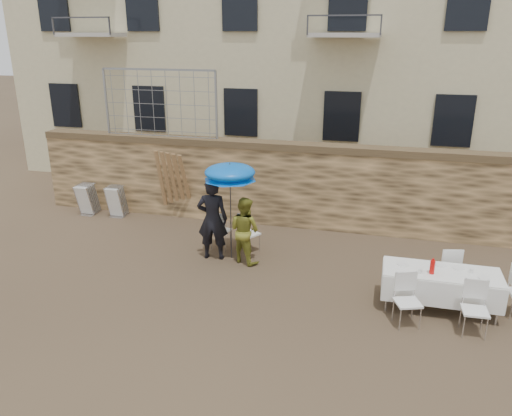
% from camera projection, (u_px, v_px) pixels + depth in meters
% --- Properties ---
extents(ground, '(80.00, 80.00, 0.00)m').
position_uv_depth(ground, '(205.00, 317.00, 9.13)').
color(ground, brown).
rests_on(ground, ground).
extents(stone_wall, '(13.00, 0.50, 2.20)m').
position_uv_depth(stone_wall, '(268.00, 184.00, 13.33)').
color(stone_wall, olive).
rests_on(stone_wall, ground).
extents(chain_link_fence, '(3.20, 0.06, 1.80)m').
position_uv_depth(chain_link_fence, '(160.00, 104.00, 13.38)').
color(chain_link_fence, gray).
rests_on(chain_link_fence, stone_wall).
extents(man_suit, '(0.75, 0.55, 1.90)m').
position_uv_depth(man_suit, '(212.00, 219.00, 11.22)').
color(man_suit, black).
rests_on(man_suit, ground).
extents(woman_dress, '(0.91, 0.84, 1.52)m').
position_uv_depth(woman_dress, '(245.00, 230.00, 11.10)').
color(woman_dress, '#A8A933').
rests_on(woman_dress, ground).
extents(umbrella, '(1.17, 1.17, 2.09)m').
position_uv_depth(umbrella, '(230.00, 175.00, 10.87)').
color(umbrella, '#3F3F44').
rests_on(umbrella, ground).
extents(couple_chair_left, '(0.51, 0.51, 0.96)m').
position_uv_depth(couple_chair_left, '(221.00, 230.00, 11.88)').
color(couple_chair_left, white).
rests_on(couple_chair_left, ground).
extents(couple_chair_right, '(0.66, 0.66, 0.96)m').
position_uv_depth(couple_chair_right, '(249.00, 232.00, 11.71)').
color(couple_chair_right, white).
rests_on(couple_chair_right, ground).
extents(banquet_table, '(2.10, 0.85, 0.78)m').
position_uv_depth(banquet_table, '(442.00, 273.00, 9.18)').
color(banquet_table, white).
rests_on(banquet_table, ground).
extents(soda_bottle, '(0.09, 0.09, 0.26)m').
position_uv_depth(soda_bottle, '(432.00, 267.00, 9.03)').
color(soda_bottle, red).
rests_on(soda_bottle, banquet_table).
extents(table_chair_front_left, '(0.62, 0.62, 0.96)m').
position_uv_depth(table_chair_front_left, '(408.00, 301.00, 8.72)').
color(table_chair_front_left, white).
rests_on(table_chair_front_left, ground).
extents(table_chair_front_right, '(0.50, 0.50, 0.96)m').
position_uv_depth(table_chair_front_right, '(475.00, 309.00, 8.46)').
color(table_chair_front_right, white).
rests_on(table_chair_front_right, ground).
extents(table_chair_back, '(0.57, 0.57, 0.96)m').
position_uv_depth(table_chair_back, '(447.00, 268.00, 9.94)').
color(table_chair_back, white).
rests_on(table_chair_back, ground).
extents(chair_stack_left, '(0.46, 0.55, 0.92)m').
position_uv_depth(chair_stack_left, '(91.00, 197.00, 14.32)').
color(chair_stack_left, white).
rests_on(chair_stack_left, ground).
extents(chair_stack_right, '(0.46, 0.47, 0.92)m').
position_uv_depth(chair_stack_right, '(120.00, 199.00, 14.11)').
color(chair_stack_right, white).
rests_on(chair_stack_right, ground).
extents(wood_planks, '(0.70, 0.20, 2.00)m').
position_uv_depth(wood_planks, '(172.00, 184.00, 13.61)').
color(wood_planks, '#A37749').
rests_on(wood_planks, ground).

